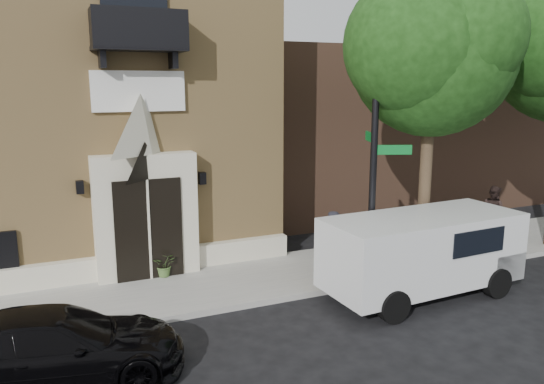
% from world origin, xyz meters
% --- Properties ---
extents(ground, '(120.00, 120.00, 0.00)m').
position_xyz_m(ground, '(0.00, 0.00, 0.00)').
color(ground, black).
rests_on(ground, ground).
extents(sidewalk, '(42.00, 3.00, 0.15)m').
position_xyz_m(sidewalk, '(1.00, 1.50, 0.07)').
color(sidewalk, gray).
rests_on(sidewalk, ground).
extents(church, '(12.20, 11.01, 9.30)m').
position_xyz_m(church, '(-2.99, 7.95, 4.63)').
color(church, tan).
rests_on(church, ground).
extents(neighbour_building, '(18.00, 8.00, 6.40)m').
position_xyz_m(neighbour_building, '(12.00, 9.00, 3.20)').
color(neighbour_building, brown).
rests_on(neighbour_building, ground).
extents(street_tree_left, '(4.97, 4.38, 7.77)m').
position_xyz_m(street_tree_left, '(6.03, 0.35, 5.87)').
color(street_tree_left, '#38281C').
rests_on(street_tree_left, sidewalk).
extents(black_sedan, '(4.60, 2.46, 1.27)m').
position_xyz_m(black_sedan, '(-3.38, -1.45, 0.63)').
color(black_sedan, black).
rests_on(black_sedan, ground).
extents(cargo_van, '(5.02, 2.28, 2.01)m').
position_xyz_m(cargo_van, '(5.07, -0.91, 1.12)').
color(cargo_van, silver).
rests_on(cargo_van, ground).
extents(street_sign, '(0.97, 1.25, 6.46)m').
position_xyz_m(street_sign, '(4.19, 0.21, 3.40)').
color(street_sign, black).
rests_on(street_sign, sidewalk).
extents(fire_hydrant, '(0.48, 0.39, 0.85)m').
position_xyz_m(fire_hydrant, '(5.71, 0.50, 0.57)').
color(fire_hydrant, maroon).
rests_on(fire_hydrant, sidewalk).
extents(dumpster, '(2.08, 1.51, 1.22)m').
position_xyz_m(dumpster, '(5.68, 0.88, 0.77)').
color(dumpster, '#103D1C').
rests_on(dumpster, sidewalk).
extents(planter, '(0.67, 0.62, 0.64)m').
position_xyz_m(planter, '(-0.64, 2.47, 0.47)').
color(planter, '#4B6B32').
rests_on(planter, sidewalk).
extents(pedestrian_near, '(0.77, 0.70, 1.76)m').
position_xyz_m(pedestrian_near, '(3.30, 0.71, 1.03)').
color(pedestrian_near, black).
rests_on(pedestrian_near, sidewalk).
extents(pedestrian_far, '(0.73, 0.89, 1.70)m').
position_xyz_m(pedestrian_far, '(10.00, 1.82, 1.00)').
color(pedestrian_far, black).
rests_on(pedestrian_far, sidewalk).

